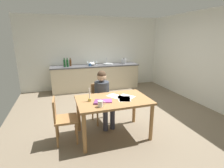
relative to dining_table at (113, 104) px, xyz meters
The scene contains 27 objects.
ground_plane 1.19m from the dining_table, 67.87° to the left, with size 5.20×5.20×0.04m, color #7A6B56.
wall_back 3.58m from the dining_table, 84.00° to the left, with size 5.20×0.12×2.60m, color silver.
wall_right 3.17m from the dining_table, 16.97° to the left, with size 0.12×5.20×2.60m, color silver.
kitchen_counter 3.17m from the dining_table, 83.32° to the left, with size 3.15×0.64×0.90m.
dining_table is the anchor object (origin of this frame).
chair_at_table 0.70m from the dining_table, 96.29° to the left, with size 0.45×0.45×0.87m.
person_seated 0.53m from the dining_table, 96.33° to the left, with size 0.37×0.62×1.19m.
chair_side_empty 0.96m from the dining_table, behind, with size 0.41×0.41×0.85m.
coffee_mug 0.45m from the dining_table, 138.20° to the right, with size 0.13×0.09×0.11m.
candlestick 0.48m from the dining_table, behind, with size 0.06×0.06×0.25m.
book_magazine 0.35m from the dining_table, 163.42° to the right, with size 0.14×0.21×0.03m, color #74346E.
book_cookery 0.20m from the dining_table, 149.71° to the right, with size 0.17×0.16×0.02m, color #984494.
paper_letter 0.23m from the dining_table, 15.17° to the right, with size 0.21×0.30×0.00m, color white.
paper_bill 0.24m from the dining_table, 14.11° to the right, with size 0.21×0.30×0.00m, color white.
paper_envelope 0.32m from the dining_table, 11.33° to the left, with size 0.21×0.30×0.00m, color white.
paper_receipt 0.20m from the dining_table, 60.53° to the left, with size 0.21×0.30×0.00m, color white.
sink_unit 3.27m from the dining_table, 75.16° to the left, with size 0.36×0.36×0.24m.
bottle_oil 3.16m from the dining_table, 103.27° to the left, with size 0.07×0.07×0.31m.
bottle_vinegar 3.15m from the dining_table, 101.49° to the left, with size 0.07×0.07×0.31m.
bottle_wine_red 3.28m from the dining_table, 99.03° to the left, with size 0.07×0.07×0.28m.
mixing_bowl 3.17m from the dining_table, 86.13° to the left, with size 0.24×0.24×0.11m, color white.
stovetop_kettle 3.48m from the dining_table, 65.16° to the left, with size 0.18×0.18×0.22m.
wine_glass_near_sink 3.34m from the dining_table, 82.56° to the left, with size 0.07×0.07×0.15m.
wine_glass_by_kettle 3.33m from the dining_table, 84.49° to the left, with size 0.07×0.07×0.15m.
wine_glass_back_left 3.32m from the dining_table, 86.24° to the left, with size 0.07×0.07×0.15m.
wine_glass_back_right 3.32m from the dining_table, 88.31° to the left, with size 0.07×0.07×0.15m.
teacup_on_counter 3.01m from the dining_table, 87.62° to the left, with size 0.12×0.08×0.10m.
Camera 1 is at (-1.32, -3.78, 1.89)m, focal length 27.47 mm.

